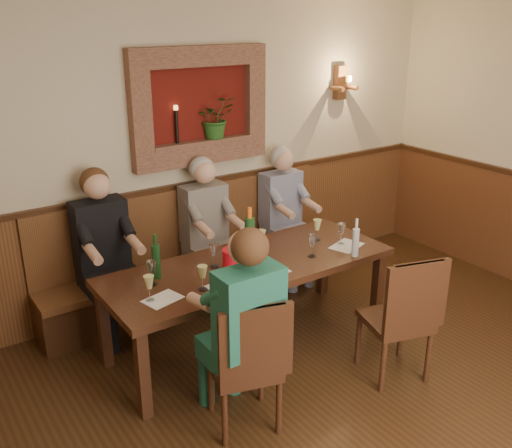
{
  "coord_description": "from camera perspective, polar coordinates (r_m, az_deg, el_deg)",
  "views": [
    {
      "loc": [
        -2.33,
        -1.65,
        2.66
      ],
      "look_at": [
        0.1,
        1.9,
        1.05
      ],
      "focal_mm": 40.0,
      "sensor_mm": 36.0,
      "label": 1
    }
  ],
  "objects": [
    {
      "name": "tasting_sheet_b",
      "position": [
        4.48,
        1.49,
        -4.73
      ],
      "size": [
        0.27,
        0.19,
        0.0
      ],
      "primitive_type": "cube",
      "rotation": [
        0.0,
        0.0,
        0.0
      ],
      "color": "white",
      "rests_on": "dining_table"
    },
    {
      "name": "person_bench_mid",
      "position": [
        5.39,
        -4.67,
        -2.14
      ],
      "size": [
        0.42,
        0.52,
        1.43
      ],
      "color": "#56504F",
      "rests_on": "ground"
    },
    {
      "name": "chair_near_right",
      "position": [
        4.58,
        13.7,
        -11.25
      ],
      "size": [
        0.56,
        0.56,
        1.02
      ],
      "rotation": [
        0.0,
        0.0,
        -0.29
      ],
      "color": "black",
      "rests_on": "ground"
    },
    {
      "name": "wine_bottle_green_a",
      "position": [
        4.62,
        -0.63,
        -1.38
      ],
      "size": [
        0.1,
        0.1,
        0.45
      ],
      "rotation": [
        0.0,
        0.0,
        0.21
      ],
      "color": "#19471E",
      "rests_on": "dining_table"
    },
    {
      "name": "person_bench_right",
      "position": [
        5.86,
        2.95,
        -0.32
      ],
      "size": [
        0.41,
        0.5,
        1.4
      ],
      "color": "navy",
      "rests_on": "ground"
    },
    {
      "name": "person_bench_left",
      "position": [
        5.01,
        -14.64,
        -4.34
      ],
      "size": [
        0.44,
        0.54,
        1.47
      ],
      "color": "black",
      "rests_on": "ground"
    },
    {
      "name": "wainscoting",
      "position": [
        3.53,
        17.0,
        -16.51
      ],
      "size": [
        6.02,
        6.02,
        1.15
      ],
      "color": "#572D19",
      "rests_on": "ground"
    },
    {
      "name": "wine_glass_5",
      "position": [
        4.53,
        -4.19,
        -3.2
      ],
      "size": [
        0.08,
        0.08,
        0.19
      ],
      "primitive_type": null,
      "color": "white",
      "rests_on": "dining_table"
    },
    {
      "name": "wall_niche",
      "position": [
        5.34,
        -5.18,
        11.21
      ],
      "size": [
        1.36,
        0.3,
        1.06
      ],
      "color": "#56110C",
      "rests_on": "ground"
    },
    {
      "name": "wine_glass_6",
      "position": [
        5.01,
        8.52,
        -0.98
      ],
      "size": [
        0.08,
        0.08,
        0.19
      ],
      "primitive_type": null,
      "color": "white",
      "rests_on": "dining_table"
    },
    {
      "name": "wine_glass_4",
      "position": [
        4.29,
        -10.4,
        -4.87
      ],
      "size": [
        0.08,
        0.08,
        0.19
      ],
      "primitive_type": null,
      "color": "white",
      "rests_on": "dining_table"
    },
    {
      "name": "room_shell",
      "position": [
        2.96,
        19.59,
        4.17
      ],
      "size": [
        6.04,
        6.04,
        2.82
      ],
      "color": "beige",
      "rests_on": "ground"
    },
    {
      "name": "tasting_sheet_a",
      "position": [
        4.12,
        -9.31,
        -7.43
      ],
      "size": [
        0.3,
        0.24,
        0.0
      ],
      "primitive_type": "cube",
      "rotation": [
        0.0,
        0.0,
        0.24
      ],
      "color": "white",
      "rests_on": "dining_table"
    },
    {
      "name": "wine_bottle_green_b",
      "position": [
        4.38,
        -9.94,
        -3.61
      ],
      "size": [
        0.07,
        0.07,
        0.36
      ],
      "rotation": [
        0.0,
        0.0,
        -0.12
      ],
      "color": "#19471E",
      "rests_on": "dining_table"
    },
    {
      "name": "person_chair_front",
      "position": [
        3.84,
        -1.47,
        -11.92
      ],
      "size": [
        0.43,
        0.53,
        1.45
      ],
      "color": "#1A555C",
      "rests_on": "ground"
    },
    {
      "name": "wine_glass_0",
      "position": [
        4.39,
        -0.44,
        -3.93
      ],
      "size": [
        0.08,
        0.08,
        0.19
      ],
      "primitive_type": null,
      "color": "#CED27D",
      "rests_on": "dining_table"
    },
    {
      "name": "wine_glass_2",
      "position": [
        4.73,
        5.65,
        -2.17
      ],
      "size": [
        0.08,
        0.08,
        0.19
      ],
      "primitive_type": null,
      "color": "white",
      "rests_on": "dining_table"
    },
    {
      "name": "wine_glass_8",
      "position": [
        4.17,
        -5.35,
        -5.39
      ],
      "size": [
        0.08,
        0.08,
        0.19
      ],
      "primitive_type": null,
      "color": "#CED27D",
      "rests_on": "dining_table"
    },
    {
      "name": "bench",
      "position": [
        5.54,
        -6.1,
        -4.53
      ],
      "size": [
        3.0,
        0.45,
        1.11
      ],
      "color": "#381E0F",
      "rests_on": "ground"
    },
    {
      "name": "wine_glass_7",
      "position": [
        4.8,
        0.53,
        -1.7
      ],
      "size": [
        0.08,
        0.08,
        0.19
      ],
      "primitive_type": null,
      "color": "#CED27D",
      "rests_on": "dining_table"
    },
    {
      "name": "water_bottle",
      "position": [
        4.77,
        9.92,
        -1.73
      ],
      "size": [
        0.06,
        0.06,
        0.33
      ],
      "rotation": [
        0.0,
        0.0,
        0.04
      ],
      "color": "silver",
      "rests_on": "dining_table"
    },
    {
      "name": "dining_table",
      "position": [
        4.65,
        -0.67,
        -4.75
      ],
      "size": [
        2.4,
        0.9,
        0.75
      ],
      "color": "black",
      "rests_on": "ground"
    },
    {
      "name": "tasting_sheet_c",
      "position": [
        5.01,
        9.05,
        -2.16
      ],
      "size": [
        0.34,
        0.29,
        0.0
      ],
      "primitive_type": "cube",
      "rotation": [
        0.0,
        0.0,
        0.33
      ],
      "color": "white",
      "rests_on": "dining_table"
    },
    {
      "name": "wine_glass_1",
      "position": [
        4.07,
        -10.61,
        -6.35
      ],
      "size": [
        0.08,
        0.08,
        0.19
      ],
      "primitive_type": null,
      "color": "#CED27D",
      "rests_on": "dining_table"
    },
    {
      "name": "wine_glass_3",
      "position": [
        5.07,
        6.12,
        -0.59
      ],
      "size": [
        0.08,
        0.08,
        0.19
      ],
      "primitive_type": null,
      "color": "#CED27D",
      "rests_on": "dining_table"
    },
    {
      "name": "wall_sconce",
      "position": [
        6.28,
        8.53,
        13.73
      ],
      "size": [
        0.25,
        0.2,
        0.35
      ],
      "color": "#572D19",
      "rests_on": "ground"
    },
    {
      "name": "spittoon_bucket",
      "position": [
        4.37,
        -2.12,
        -3.88
      ],
      "size": [
        0.21,
        0.21,
        0.22
      ],
      "primitive_type": "cylinder",
      "rotation": [
        0.0,
        0.0,
        0.11
      ],
      "color": "red",
      "rests_on": "dining_table"
    },
    {
      "name": "wine_glass_9",
      "position": [
        4.28,
        0.07,
        -4.6
      ],
      "size": [
        0.08,
        0.08,
        0.19
      ],
      "primitive_type": null,
      "color": "#CED27D",
      "rests_on": "dining_table"
    },
    {
      "name": "chair_near_left",
      "position": [
        3.99,
        -1.14,
        -16.08
      ],
      "size": [
        0.54,
        0.54,
        0.98
      ],
      "rotation": [
        0.0,
        0.0,
        -0.28
      ],
      "color": "black",
      "rests_on": "ground"
    },
    {
      "name": "tasting_sheet_d",
      "position": [
        4.26,
        -2.74,
        -6.16
      ],
      "size": [
        0.32,
        0.25,
        0.0
      ],
      "primitive_type": "cube",
      "rotation": [
        0.0,
        0.0,
        0.09
      ],
      "color": "white",
      "rests_on": "dining_table"
    }
  ]
}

